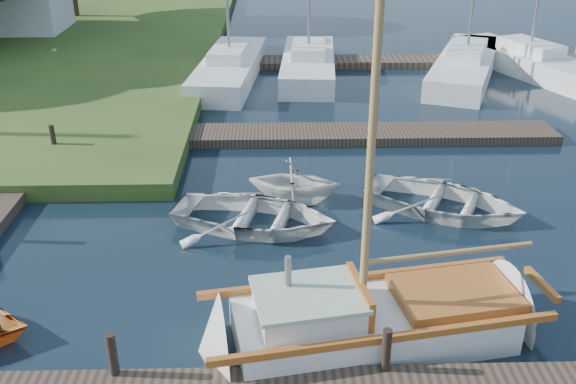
{
  "coord_description": "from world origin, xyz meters",
  "views": [
    {
      "loc": [
        -0.33,
        -13.35,
        7.66
      ],
      "look_at": [
        0.0,
        0.0,
        1.2
      ],
      "focal_mm": 40.0,
      "sensor_mm": 36.0,
      "label": 1
    }
  ],
  "objects_px": {
    "marina_boat_0": "(230,66)",
    "marina_boat_4": "(528,60)",
    "tender_a": "(254,212)",
    "marina_boat_1": "(308,63)",
    "mooring_post_2": "(386,350)",
    "mooring_post_5": "(53,138)",
    "tender_b": "(295,178)",
    "tender_c": "(444,197)",
    "mooring_post_1": "(113,354)",
    "sailboat": "(380,322)",
    "marina_boat_3": "(466,63)"
  },
  "relations": [
    {
      "from": "marina_boat_0",
      "to": "marina_boat_4",
      "type": "xyz_separation_m",
      "value": [
        13.19,
        0.68,
        -0.01
      ]
    },
    {
      "from": "tender_a",
      "to": "marina_boat_1",
      "type": "distance_m",
      "value": 13.91
    },
    {
      "from": "mooring_post_2",
      "to": "mooring_post_5",
      "type": "bearing_deg",
      "value": 130.36
    },
    {
      "from": "tender_b",
      "to": "tender_c",
      "type": "bearing_deg",
      "value": -90.46
    },
    {
      "from": "tender_a",
      "to": "mooring_post_1",
      "type": "bearing_deg",
      "value": 173.72
    },
    {
      "from": "tender_c",
      "to": "marina_boat_4",
      "type": "xyz_separation_m",
      "value": [
        7.03,
        13.27,
        0.14
      ]
    },
    {
      "from": "tender_a",
      "to": "marina_boat_0",
      "type": "relative_size",
      "value": 0.34
    },
    {
      "from": "mooring_post_5",
      "to": "tender_a",
      "type": "relative_size",
      "value": 0.2
    },
    {
      "from": "mooring_post_1",
      "to": "sailboat",
      "type": "relative_size",
      "value": 0.08
    },
    {
      "from": "mooring_post_2",
      "to": "sailboat",
      "type": "xyz_separation_m",
      "value": [
        0.1,
        1.2,
        -0.36
      ]
    },
    {
      "from": "tender_c",
      "to": "marina_boat_1",
      "type": "distance_m",
      "value": 13.34
    },
    {
      "from": "sailboat",
      "to": "tender_a",
      "type": "bearing_deg",
      "value": 109.0
    },
    {
      "from": "sailboat",
      "to": "marina_boat_1",
      "type": "height_order",
      "value": "marina_boat_1"
    },
    {
      "from": "mooring_post_5",
      "to": "sailboat",
      "type": "relative_size",
      "value": 0.08
    },
    {
      "from": "tender_c",
      "to": "marina_boat_0",
      "type": "relative_size",
      "value": 0.34
    },
    {
      "from": "mooring_post_2",
      "to": "tender_b",
      "type": "xyz_separation_m",
      "value": [
        -1.27,
        6.96,
        -0.05
      ]
    },
    {
      "from": "mooring_post_5",
      "to": "marina_boat_1",
      "type": "height_order",
      "value": "marina_boat_1"
    },
    {
      "from": "sailboat",
      "to": "marina_boat_3",
      "type": "relative_size",
      "value": 0.88
    },
    {
      "from": "marina_boat_0",
      "to": "marina_boat_1",
      "type": "distance_m",
      "value": 3.43
    },
    {
      "from": "marina_boat_0",
      "to": "mooring_post_1",
      "type": "bearing_deg",
      "value": -176.5
    },
    {
      "from": "tender_b",
      "to": "marina_boat_1",
      "type": "distance_m",
      "value": 12.36
    },
    {
      "from": "tender_b",
      "to": "marina_boat_1",
      "type": "height_order",
      "value": "marina_boat_1"
    },
    {
      "from": "sailboat",
      "to": "tender_a",
      "type": "xyz_separation_m",
      "value": [
        -2.41,
        4.31,
        0.08
      ]
    },
    {
      "from": "mooring_post_2",
      "to": "marina_boat_0",
      "type": "relative_size",
      "value": 0.07
    },
    {
      "from": "marina_boat_0",
      "to": "marina_boat_1",
      "type": "xyz_separation_m",
      "value": [
        3.4,
        0.46,
        -0.0
      ]
    },
    {
      "from": "mooring_post_2",
      "to": "tender_c",
      "type": "bearing_deg",
      "value": 68.05
    },
    {
      "from": "marina_boat_4",
      "to": "marina_boat_3",
      "type": "bearing_deg",
      "value": 77.39
    },
    {
      "from": "tender_b",
      "to": "marina_boat_4",
      "type": "xyz_separation_m",
      "value": [
        10.81,
        12.53,
        -0.08
      ]
    },
    {
      "from": "mooring_post_1",
      "to": "mooring_post_5",
      "type": "bearing_deg",
      "value": 111.8
    },
    {
      "from": "mooring_post_5",
      "to": "tender_b",
      "type": "distance_m",
      "value": 7.84
    },
    {
      "from": "mooring_post_2",
      "to": "mooring_post_5",
      "type": "xyz_separation_m",
      "value": [
        -8.5,
        10.0,
        0.0
      ]
    },
    {
      "from": "mooring_post_5",
      "to": "tender_c",
      "type": "distance_m",
      "value": 11.64
    },
    {
      "from": "sailboat",
      "to": "tender_b",
      "type": "relative_size",
      "value": 3.99
    },
    {
      "from": "mooring_post_2",
      "to": "marina_boat_4",
      "type": "bearing_deg",
      "value": 63.93
    },
    {
      "from": "mooring_post_1",
      "to": "tender_c",
      "type": "height_order",
      "value": "mooring_post_1"
    },
    {
      "from": "tender_c",
      "to": "sailboat",
      "type": "bearing_deg",
      "value": -177.62
    },
    {
      "from": "tender_b",
      "to": "marina_boat_0",
      "type": "relative_size",
      "value": 0.2
    },
    {
      "from": "marina_boat_4",
      "to": "sailboat",
      "type": "bearing_deg",
      "value": 130.19
    },
    {
      "from": "marina_boat_0",
      "to": "marina_boat_3",
      "type": "height_order",
      "value": "marina_boat_0"
    },
    {
      "from": "tender_a",
      "to": "tender_c",
      "type": "distance_m",
      "value": 4.87
    },
    {
      "from": "mooring_post_5",
      "to": "marina_boat_0",
      "type": "relative_size",
      "value": 0.07
    },
    {
      "from": "sailboat",
      "to": "marina_boat_1",
      "type": "distance_m",
      "value": 18.08
    },
    {
      "from": "tender_a",
      "to": "marina_boat_3",
      "type": "height_order",
      "value": "marina_boat_3"
    },
    {
      "from": "tender_b",
      "to": "tender_c",
      "type": "xyz_separation_m",
      "value": [
        3.78,
        -0.74,
        -0.23
      ]
    },
    {
      "from": "mooring_post_2",
      "to": "marina_boat_1",
      "type": "bearing_deg",
      "value": 90.76
    },
    {
      "from": "marina_boat_3",
      "to": "marina_boat_4",
      "type": "relative_size",
      "value": 1.07
    },
    {
      "from": "mooring_post_5",
      "to": "tender_c",
      "type": "height_order",
      "value": "mooring_post_5"
    },
    {
      "from": "mooring_post_1",
      "to": "tender_c",
      "type": "bearing_deg",
      "value": 41.6
    },
    {
      "from": "mooring_post_2",
      "to": "marina_boat_0",
      "type": "distance_m",
      "value": 19.16
    },
    {
      "from": "marina_boat_1",
      "to": "tender_b",
      "type": "bearing_deg",
      "value": 179.44
    }
  ]
}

